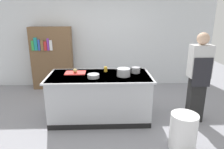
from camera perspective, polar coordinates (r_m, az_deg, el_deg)
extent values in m
plane|color=gray|center=(4.27, -3.32, -11.80)|extent=(10.00, 10.00, 0.00)
cube|color=silver|center=(5.88, -3.21, 11.45)|extent=(6.40, 0.12, 3.00)
cube|color=#B7BABF|center=(4.08, -3.42, -6.24)|extent=(1.90, 0.90, 0.90)
cube|color=#B7BABF|center=(3.93, -3.53, -0.39)|extent=(1.98, 0.98, 0.03)
cube|color=black|center=(3.86, -3.45, -14.38)|extent=(1.90, 0.01, 0.10)
cube|color=red|center=(4.10, -10.18, 0.45)|extent=(0.40, 0.28, 0.02)
sphere|color=tan|center=(4.05, -10.25, 1.03)|extent=(0.08, 0.08, 0.08)
cylinder|color=#B7BABF|center=(3.85, 3.26, 0.63)|extent=(0.25, 0.25, 0.15)
cube|color=black|center=(3.82, 1.16, 1.35)|extent=(0.04, 0.02, 0.01)
cube|color=black|center=(3.85, 5.37, 1.39)|extent=(0.04, 0.02, 0.01)
cylinder|color=#99999E|center=(4.08, 6.63, 1.23)|extent=(0.17, 0.17, 0.11)
cube|color=black|center=(4.06, 5.24, 1.77)|extent=(0.04, 0.02, 0.01)
cube|color=black|center=(4.09, 8.06, 1.78)|extent=(0.04, 0.02, 0.01)
cylinder|color=#B7BABF|center=(3.76, -5.23, -0.41)|extent=(0.22, 0.22, 0.07)
cylinder|color=yellow|center=(4.14, -1.79, 1.46)|extent=(0.07, 0.07, 0.10)
cylinder|color=white|center=(3.46, 19.24, -14.76)|extent=(0.42, 0.42, 0.58)
cube|color=black|center=(4.28, 22.27, -6.37)|extent=(0.28, 0.20, 0.90)
cube|color=silver|center=(4.07, 23.42, 3.42)|extent=(0.38, 0.24, 0.60)
sphere|color=#D3AA8C|center=(4.00, 24.10, 9.13)|extent=(0.22, 0.22, 0.22)
cube|color=#232328|center=(4.00, 23.87, 0.49)|extent=(0.34, 0.02, 0.54)
cube|color=brown|center=(5.86, -16.34, 4.34)|extent=(1.10, 0.28, 1.70)
cube|color=green|center=(5.77, -21.28, 7.53)|extent=(0.06, 0.03, 0.26)
cube|color=teal|center=(5.74, -20.55, 7.95)|extent=(0.08, 0.03, 0.34)
cube|color=#3351B7|center=(5.71, -19.72, 7.74)|extent=(0.05, 0.03, 0.28)
cube|color=brown|center=(5.69, -18.96, 7.70)|extent=(0.08, 0.03, 0.27)
cube|color=red|center=(5.67, -18.12, 7.57)|extent=(0.07, 0.03, 0.24)
cube|color=purple|center=(5.65, -17.42, 8.00)|extent=(0.05, 0.03, 0.31)
cube|color=white|center=(5.63, -16.69, 7.81)|extent=(0.07, 0.03, 0.27)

